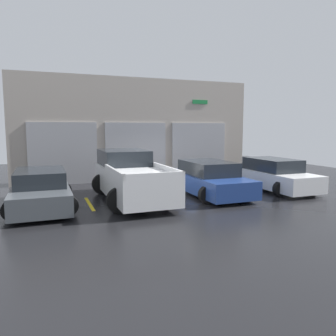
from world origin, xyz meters
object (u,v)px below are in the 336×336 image
pickup_truck (131,177)px  sedan_side (209,179)px  sedan_white (273,175)px  van_right (41,190)px

pickup_truck → sedan_side: pickup_truck is taller
pickup_truck → sedan_white: size_ratio=1.20×
sedan_white → sedan_side: bearing=180.0°
sedan_side → pickup_truck: bearing=175.7°
sedan_side → van_right: size_ratio=1.01×
sedan_white → van_right: (-9.56, 0.00, -0.03)m
pickup_truck → sedan_side: size_ratio=1.17×
sedan_white → van_right: size_ratio=0.99×
pickup_truck → van_right: pickup_truck is taller
sedan_side → van_right: bearing=-180.0°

